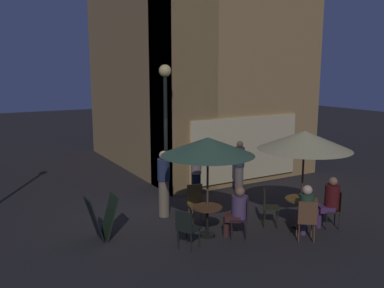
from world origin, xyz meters
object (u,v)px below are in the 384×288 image
Objects in this scene: street_lamp_near_corner at (165,107)px; cafe_chair_3 at (243,214)px; cafe_chair_4 at (196,201)px; patron_standing_4 at (164,183)px; cafe_chair_2 at (335,206)px; patron_seated_0 at (306,208)px; cafe_table_1 at (207,215)px; cafe_table_0 at (301,206)px; patron_standing_5 at (239,167)px; patron_seated_2 at (237,209)px; patio_umbrella_0 at (304,141)px; menu_sandwich_board at (102,218)px; patron_seated_1 at (330,199)px; patio_umbrella_1 at (208,147)px; cafe_chair_5 at (187,226)px; cafe_chair_0 at (268,204)px; cafe_chair_1 at (307,217)px; patron_standing_3 at (196,173)px.

street_lamp_near_corner is 3.69m from cafe_chair_3.
cafe_chair_4 is at bearing -86.32° from street_lamp_near_corner.
street_lamp_near_corner is 2.25× the size of patron_standing_4.
cafe_chair_2 is 0.98× the size of cafe_chair_3.
street_lamp_near_corner is at bearing 62.11° from patron_seated_0.
cafe_table_1 is 1.76m from patron_standing_4.
cafe_table_0 is 0.45× the size of patron_standing_4.
patron_seated_0 is at bearing 26.09° from patron_standing_5.
street_lamp_near_corner reaches higher than patron_seated_2.
patio_umbrella_0 is 3.30m from patron_standing_5.
patron_seated_2 is 0.69× the size of patron_standing_4.
menu_sandwich_board reaches higher than cafe_table_1.
patio_umbrella_1 is at bearing 9.06° from patron_seated_1.
cafe_chair_5 is at bearing -152.71° from cafe_table_1.
cafe_chair_0 is 1.64m from cafe_chair_2.
patio_umbrella_0 reaches higher than cafe_chair_4.
cafe_chair_3 is (-2.33, 0.61, 0.02)m from cafe_chair_2.
cafe_chair_3 is at bearing 88.42° from cafe_chair_1.
patron_standing_4 reaches higher than cafe_chair_4.
patron_standing_3 is at bearing 21.26° from menu_sandwich_board.
cafe_chair_1 is 0.75× the size of patron_seated_0.
patron_standing_5 is (1.94, 2.80, 0.28)m from cafe_chair_3.
cafe_table_1 is 0.30× the size of patio_umbrella_1.
menu_sandwich_board is 5.48m from patron_seated_1.
patron_standing_4 is (-0.30, 1.69, 0.39)m from cafe_table_1.
cafe_table_1 is at bearing -0.00° from cafe_chair_3.
patron_standing_5 reaches higher than cafe_chair_5.
patron_seated_2 reaches higher than cafe_chair_0.
cafe_chair_2 is at bearing -47.40° from patron_seated_0.
cafe_table_1 is 3.06m from patron_seated_1.
patron_seated_2 is at bearing -131.45° from cafe_chair_0.
street_lamp_near_corner is at bearing -53.66° from patron_standing_5.
patron_seated_2 is at bearing 27.81° from cafe_chair_4.
patron_standing_4 is at bearing 19.63° from menu_sandwich_board.
street_lamp_near_corner reaches higher than cafe_chair_5.
patron_seated_1 is 3.36m from patron_standing_5.
cafe_chair_4 is at bearing 77.21° from cafe_table_1.
patron_seated_1 is at bearing -20.24° from cafe_table_1.
patron_standing_5 is (2.05, 2.71, 0.16)m from patron_seated_2.
patron_seated_2 is at bearing 14.05° from patron_seated_1.
cafe_chair_3 is at bearing -125.35° from cafe_chair_0.
cafe_table_0 is 0.33× the size of patio_umbrella_0.
cafe_chair_4 is (0.20, 0.87, 0.08)m from cafe_table_1.
street_lamp_near_corner is at bearing 158.45° from cafe_chair_0.
cafe_table_1 is at bearing 88.33° from cafe_chair_1.
patron_standing_4 reaches higher than patron_seated_1.
patio_umbrella_0 reaches higher than menu_sandwich_board.
patron_standing_5 is (-0.27, 3.34, 0.13)m from patron_seated_1.
cafe_chair_1 is at bearing -126.04° from cafe_table_0.
cafe_table_0 is at bearing 0.00° from cafe_chair_0.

